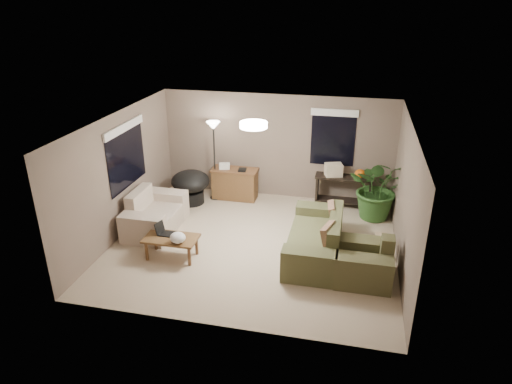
% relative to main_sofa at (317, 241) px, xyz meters
% --- Properties ---
extents(room_shell, '(5.50, 5.50, 5.50)m').
position_rel_main_sofa_xyz_m(room_shell, '(-1.25, 0.11, 0.96)').
color(room_shell, tan).
rests_on(room_shell, ground).
extents(main_sofa, '(0.95, 2.20, 0.85)m').
position_rel_main_sofa_xyz_m(main_sofa, '(0.00, 0.00, 0.00)').
color(main_sofa, '#4B4D2E').
rests_on(main_sofa, ground).
extents(throw_pillows, '(0.35, 1.39, 0.47)m').
position_rel_main_sofa_xyz_m(throw_pillows, '(0.26, 0.00, 0.36)').
color(throw_pillows, '#8C7251').
rests_on(throw_pillows, main_sofa).
extents(loveseat, '(0.90, 1.60, 0.85)m').
position_rel_main_sofa_xyz_m(loveseat, '(-3.45, 0.32, 0.00)').
color(loveseat, beige).
rests_on(loveseat, ground).
extents(armchair, '(0.95, 1.00, 0.85)m').
position_rel_main_sofa_xyz_m(armchair, '(0.88, -0.62, 0.00)').
color(armchair, '#454429').
rests_on(armchair, ground).
extents(coffee_table, '(1.00, 0.55, 0.42)m').
position_rel_main_sofa_xyz_m(coffee_table, '(-2.65, -0.70, 0.06)').
color(coffee_table, brown).
rests_on(coffee_table, ground).
extents(laptop, '(0.39, 0.24, 0.24)m').
position_rel_main_sofa_xyz_m(laptop, '(-2.82, -0.60, 0.19)').
color(laptop, black).
rests_on(laptop, coffee_table).
extents(plastic_bag, '(0.36, 0.34, 0.20)m').
position_rel_main_sofa_xyz_m(plastic_bag, '(-2.45, -0.85, 0.23)').
color(plastic_bag, white).
rests_on(plastic_bag, coffee_table).
extents(desk, '(1.10, 0.50, 0.75)m').
position_rel_main_sofa_xyz_m(desk, '(-2.19, 2.20, 0.08)').
color(desk, brown).
rests_on(desk, ground).
extents(desk_papers, '(0.70, 0.30, 0.12)m').
position_rel_main_sofa_xyz_m(desk_papers, '(-2.35, 2.19, 0.51)').
color(desk_papers, silver).
rests_on(desk_papers, desk).
extents(console_table, '(1.30, 0.40, 0.75)m').
position_rel_main_sofa_xyz_m(console_table, '(0.38, 2.30, 0.14)').
color(console_table, black).
rests_on(console_table, ground).
extents(pumpkin, '(0.29, 0.29, 0.19)m').
position_rel_main_sofa_xyz_m(pumpkin, '(0.73, 2.30, 0.55)').
color(pumpkin, orange).
rests_on(pumpkin, console_table).
extents(cardboard_box, '(0.44, 0.38, 0.28)m').
position_rel_main_sofa_xyz_m(cardboard_box, '(0.13, 2.30, 0.60)').
color(cardboard_box, beige).
rests_on(cardboard_box, console_table).
extents(papasan_chair, '(0.94, 0.94, 0.80)m').
position_rel_main_sofa_xyz_m(papasan_chair, '(-3.14, 1.72, 0.17)').
color(papasan_chair, black).
rests_on(papasan_chair, ground).
extents(floor_lamp, '(0.32, 0.32, 1.91)m').
position_rel_main_sofa_xyz_m(floor_lamp, '(-2.65, 2.10, 1.30)').
color(floor_lamp, black).
rests_on(floor_lamp, ground).
extents(ceiling_fixture, '(0.50, 0.50, 0.10)m').
position_rel_main_sofa_xyz_m(ceiling_fixture, '(-1.25, 0.11, 2.15)').
color(ceiling_fixture, white).
rests_on(ceiling_fixture, room_shell).
extents(houseplant, '(1.28, 1.42, 1.11)m').
position_rel_main_sofa_xyz_m(houseplant, '(1.15, 1.86, 0.26)').
color(houseplant, '#2D5923').
rests_on(houseplant, ground).
extents(cat_scratching_post, '(0.32, 0.32, 0.50)m').
position_rel_main_sofa_xyz_m(cat_scratching_post, '(1.18, 0.12, -0.08)').
color(cat_scratching_post, tan).
rests_on(cat_scratching_post, ground).
extents(window_left, '(0.05, 1.56, 1.33)m').
position_rel_main_sofa_xyz_m(window_left, '(-3.98, 0.41, 1.49)').
color(window_left, black).
rests_on(window_left, room_shell).
extents(window_back, '(1.06, 0.05, 1.33)m').
position_rel_main_sofa_xyz_m(window_back, '(0.05, 2.59, 1.49)').
color(window_back, black).
rests_on(window_back, room_shell).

